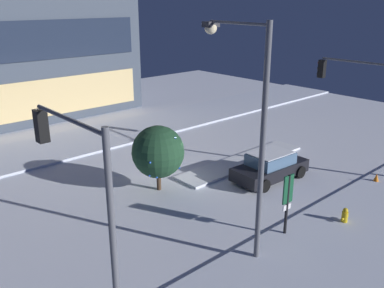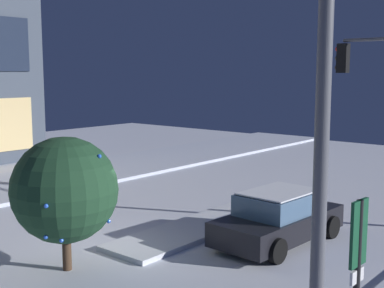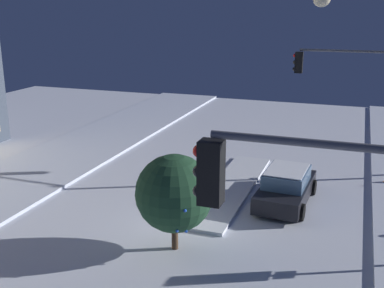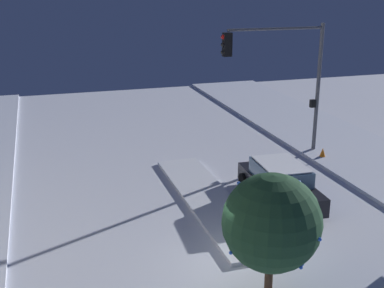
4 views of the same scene
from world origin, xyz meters
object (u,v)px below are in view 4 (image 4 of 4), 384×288
object	(u,v)px
car_near	(280,183)
construction_cone	(323,154)
traffic_light_corner_near_right	(282,67)
decorated_tree_median	(272,223)

from	to	relation	value
car_near	construction_cone	bearing A→B (deg)	-44.94
traffic_light_corner_near_right	construction_cone	xyz separation A→B (m)	(-1.10, -1.73, -3.93)
traffic_light_corner_near_right	decorated_tree_median	size ratio (longest dim) A/B	1.85
traffic_light_corner_near_right	decorated_tree_median	world-z (taller)	traffic_light_corner_near_right
decorated_tree_median	construction_cone	xyz separation A→B (m)	(8.75, -6.92, -1.72)
construction_cone	decorated_tree_median	bearing A→B (deg)	141.66
decorated_tree_median	traffic_light_corner_near_right	bearing A→B (deg)	-27.79
car_near	traffic_light_corner_near_right	world-z (taller)	traffic_light_corner_near_right
decorated_tree_median	car_near	bearing A→B (deg)	-29.40
car_near	decorated_tree_median	xyz separation A→B (m)	(-5.13, 2.89, 1.29)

